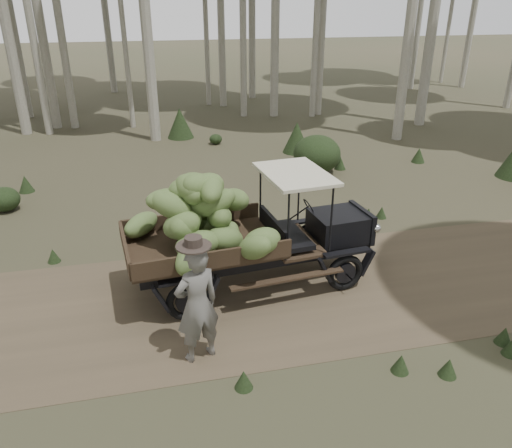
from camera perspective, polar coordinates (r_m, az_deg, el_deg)
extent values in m
plane|color=#473D2B|center=(9.30, -0.71, -8.44)|extent=(120.00, 120.00, 0.00)
cube|color=brown|center=(9.29, -0.71, -8.42)|extent=(70.00, 4.00, 0.01)
cube|color=black|center=(9.91, 9.28, -0.21)|extent=(1.05, 1.01, 0.53)
cube|color=black|center=(10.15, 11.94, 0.20)|extent=(0.20, 0.97, 0.60)
cube|color=black|center=(9.35, 1.96, -0.80)|extent=(0.22, 1.35, 0.53)
cube|color=#38281C|center=(9.05, -6.09, -2.53)|extent=(2.87, 2.01, 0.08)
cube|color=#38281C|center=(9.74, -7.31, 0.59)|extent=(2.69, 0.34, 0.31)
cube|color=#38281C|center=(8.22, -4.75, -4.07)|extent=(2.69, 0.34, 0.31)
cube|color=#38281C|center=(8.82, -14.72, -2.75)|extent=(0.24, 1.73, 0.31)
cube|color=beige|center=(9.09, 4.52, 5.73)|extent=(1.27, 1.75, 0.06)
cube|color=black|center=(9.76, -0.69, -2.65)|extent=(4.42, 0.55, 0.17)
cube|color=black|center=(9.15, 0.74, -4.64)|extent=(4.42, 0.55, 0.17)
torus|color=black|center=(10.70, 6.26, -1.62)|extent=(0.74, 0.21, 0.73)
torus|color=black|center=(9.50, 10.14, -5.50)|extent=(0.74, 0.21, 0.73)
torus|color=black|center=(9.92, -9.68, -4.07)|extent=(0.74, 0.21, 0.73)
torus|color=black|center=(8.61, -7.88, -8.76)|extent=(0.74, 0.21, 0.73)
sphere|color=beige|center=(10.51, 11.15, 1.42)|extent=(0.17, 0.17, 0.17)
sphere|color=beige|center=(9.84, 13.60, -0.48)|extent=(0.17, 0.17, 0.17)
ellipsoid|color=#60793F|center=(9.50, -6.29, 0.41)|extent=(0.89, 0.86, 0.51)
ellipsoid|color=#60793F|center=(8.86, -4.01, 1.04)|extent=(0.41, 0.66, 0.39)
ellipsoid|color=#60793F|center=(8.69, -4.59, 2.44)|extent=(0.89, 0.51, 0.65)
ellipsoid|color=#60793F|center=(8.59, -5.88, 4.09)|extent=(0.92, 0.73, 0.63)
ellipsoid|color=#60793F|center=(8.50, -6.65, -2.29)|extent=(0.88, 0.61, 0.48)
ellipsoid|color=#60793F|center=(8.80, -8.09, 0.64)|extent=(0.82, 0.80, 0.52)
ellipsoid|color=#60793F|center=(8.93, -8.55, 3.24)|extent=(0.76, 0.73, 0.46)
ellipsoid|color=#60793F|center=(8.65, -7.91, 3.86)|extent=(0.71, 0.54, 0.46)
ellipsoid|color=#60793F|center=(9.36, -13.02, -0.07)|extent=(0.86, 0.82, 0.50)
ellipsoid|color=#60793F|center=(8.82, -4.24, 0.89)|extent=(0.49, 0.80, 0.60)
ellipsoid|color=#60793F|center=(8.80, -7.03, 3.12)|extent=(0.70, 0.79, 0.56)
ellipsoid|color=#60793F|center=(8.57, -6.67, 4.22)|extent=(0.91, 0.91, 0.71)
ellipsoid|color=#60793F|center=(8.49, 0.69, -2.01)|extent=(0.81, 0.61, 0.55)
ellipsoid|color=#60793F|center=(9.47, -2.49, 2.80)|extent=(0.77, 0.78, 0.49)
ellipsoid|color=#60793F|center=(8.69, -5.83, 2.57)|extent=(0.78, 0.61, 0.54)
ellipsoid|color=#60793F|center=(8.50, -5.16, 3.99)|extent=(0.54, 0.87, 0.47)
ellipsoid|color=#60793F|center=(8.74, -3.60, -1.77)|extent=(0.97, 0.76, 0.68)
ellipsoid|color=#60793F|center=(9.38, -5.66, 2.09)|extent=(0.97, 0.92, 0.57)
ellipsoid|color=#60793F|center=(8.58, -9.71, 2.12)|extent=(0.95, 0.73, 0.67)
ellipsoid|color=#60793F|center=(8.61, -6.39, 4.30)|extent=(0.93, 0.73, 0.65)
ellipsoid|color=#60793F|center=(9.11, -3.97, -0.79)|extent=(0.83, 0.76, 0.43)
ellipsoid|color=#60793F|center=(8.54, -8.19, -0.29)|extent=(0.81, 0.84, 0.60)
ellipsoid|color=#60793F|center=(8.72, -10.02, 2.76)|extent=(0.88, 0.58, 0.46)
ellipsoid|color=#60793F|center=(8.56, -7.72, 4.17)|extent=(0.64, 0.77, 0.49)
ellipsoid|color=#60793F|center=(8.91, -3.14, -1.41)|extent=(0.64, 0.82, 0.60)
ellipsoid|color=#60793F|center=(8.54, -8.50, -0.14)|extent=(0.95, 0.78, 0.71)
ellipsoid|color=#60793F|center=(8.86, -7.43, 2.64)|extent=(0.76, 0.92, 0.64)
ellipsoid|color=#60793F|center=(8.57, -7.28, 3.56)|extent=(0.50, 0.67, 0.44)
ellipsoid|color=#60793F|center=(8.03, -7.37, -3.67)|extent=(0.89, 0.90, 0.73)
ellipsoid|color=#60793F|center=(8.28, -0.17, -2.69)|extent=(0.82, 0.86, 0.67)
imported|color=#63605B|center=(7.45, -6.75, -9.19)|extent=(0.80, 0.66, 1.89)
cylinder|color=#342A24|center=(6.96, -7.14, -2.52)|extent=(0.65, 0.65, 0.03)
cylinder|color=#342A24|center=(6.93, -7.17, -2.06)|extent=(0.32, 0.32, 0.15)
cone|color=#233319|center=(17.63, 18.09, 7.50)|extent=(0.44, 0.44, 0.49)
cone|color=#233319|center=(20.01, -8.68, 11.34)|extent=(1.03, 1.03, 1.15)
ellipsoid|color=#233319|center=(14.36, -26.84, 2.54)|extent=(0.78, 0.78, 0.62)
ellipsoid|color=#233319|center=(19.01, -4.63, 9.65)|extent=(0.47, 0.47, 0.38)
cone|color=#233319|center=(16.32, 9.61, 6.91)|extent=(0.37, 0.37, 0.41)
ellipsoid|color=#233319|center=(15.75, 6.99, 7.93)|extent=(1.47, 1.47, 1.18)
cone|color=#233319|center=(15.57, -24.84, 4.19)|extent=(0.43, 0.43, 0.48)
cone|color=#233319|center=(17.89, 4.67, 9.85)|extent=(0.97, 0.97, 1.08)
cone|color=#233319|center=(11.23, -22.16, -3.34)|extent=(0.27, 0.27, 0.30)
cone|color=#233319|center=(8.05, 21.14, -15.03)|extent=(0.27, 0.27, 0.30)
cone|color=#233319|center=(9.05, 26.51, -11.32)|extent=(0.27, 0.27, 0.30)
cone|color=#233319|center=(7.36, -1.42, -17.33)|extent=(0.27, 0.27, 0.30)
cone|color=#233319|center=(12.85, 14.15, 1.31)|extent=(0.27, 0.27, 0.30)
cone|color=#233319|center=(7.91, 16.21, -15.03)|extent=(0.27, 0.27, 0.30)
cone|color=#233319|center=(11.49, -11.86, -1.33)|extent=(0.27, 0.27, 0.30)
cone|color=#233319|center=(11.73, 0.84, -0.21)|extent=(0.27, 0.27, 0.30)
cone|color=#233319|center=(8.84, 27.21, -12.35)|extent=(0.27, 0.27, 0.30)
cone|color=#233319|center=(12.68, 12.72, 1.14)|extent=(0.27, 0.27, 0.30)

